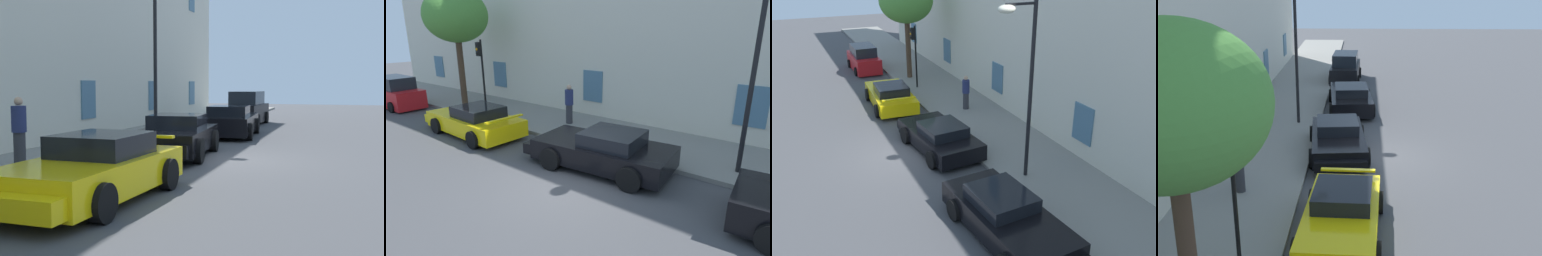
% 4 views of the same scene
% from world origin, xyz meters
% --- Properties ---
extents(ground_plane, '(80.00, 80.00, 0.00)m').
position_xyz_m(ground_plane, '(0.00, 0.00, 0.00)').
color(ground_plane, '#444447').
extents(sidewalk, '(60.00, 3.73, 0.14)m').
position_xyz_m(sidewalk, '(0.00, 4.37, 0.07)').
color(sidewalk, gray).
rests_on(sidewalk, ground).
extents(sportscar_red_lead, '(4.97, 2.37, 1.27)m').
position_xyz_m(sportscar_red_lead, '(-6.03, 1.08, 0.58)').
color(sportscar_red_lead, yellow).
rests_on(sportscar_red_lead, ground).
extents(sportscar_yellow_flank, '(4.85, 2.52, 1.27)m').
position_xyz_m(sportscar_yellow_flank, '(0.09, 1.49, 0.59)').
color(sportscar_yellow_flank, black).
rests_on(sportscar_yellow_flank, ground).
extents(hatchback_distant, '(3.87, 1.80, 1.73)m').
position_xyz_m(hatchback_distant, '(-13.70, 1.35, 0.78)').
color(hatchback_distant, red).
rests_on(hatchback_distant, ground).
extents(tree_near_kerb, '(3.28, 3.28, 6.17)m').
position_xyz_m(tree_near_kerb, '(-10.36, 3.55, 4.90)').
color(tree_near_kerb, '#473323').
rests_on(tree_near_kerb, sidewalk).
extents(traffic_light, '(0.22, 0.36, 3.64)m').
position_xyz_m(traffic_light, '(-8.11, 3.22, 2.63)').
color(traffic_light, black).
rests_on(traffic_light, sidewalk).
extents(street_lamp, '(0.44, 1.42, 6.30)m').
position_xyz_m(street_lamp, '(3.79, 3.11, 4.43)').
color(street_lamp, black).
rests_on(street_lamp, sidewalk).
extents(pedestrian_admiring, '(0.50, 0.50, 1.77)m').
position_xyz_m(pedestrian_admiring, '(-3.51, 4.41, 1.04)').
color(pedestrian_admiring, '#333338').
rests_on(pedestrian_admiring, sidewalk).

